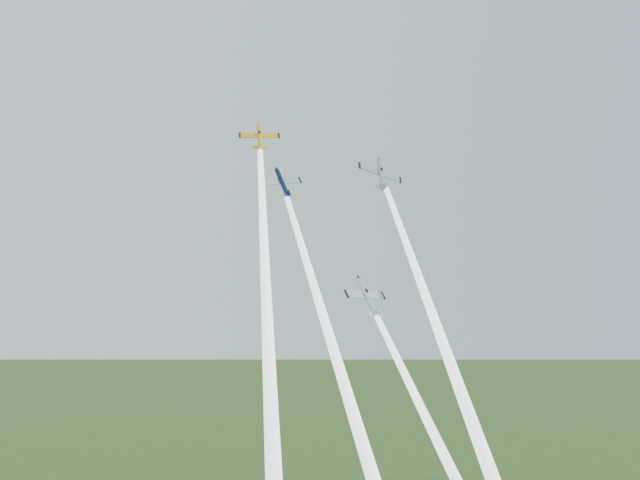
# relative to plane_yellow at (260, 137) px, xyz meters

# --- Properties ---
(plane_yellow) EXTENTS (7.71, 6.22, 6.32)m
(plane_yellow) POSITION_rel_plane_yellow_xyz_m (0.00, 0.00, 0.00)
(plane_yellow) COLOR yellow
(smoke_trail_yellow) EXTENTS (11.88, 37.31, 55.62)m
(smoke_trail_yellow) POSITION_rel_plane_yellow_xyz_m (-4.99, -19.11, -29.83)
(smoke_trail_yellow) COLOR white
(plane_navy) EXTENTS (8.63, 5.75, 7.77)m
(plane_navy) POSITION_rel_plane_yellow_xyz_m (4.14, 0.24, -7.50)
(plane_navy) COLOR #0D183B
(smoke_trail_navy) EXTENTS (6.08, 38.75, 56.77)m
(smoke_trail_navy) POSITION_rel_plane_yellow_xyz_m (6.08, -19.80, -37.90)
(smoke_trail_navy) COLOR white
(plane_silver_right) EXTENTS (10.19, 6.34, 9.82)m
(plane_silver_right) POSITION_rel_plane_yellow_xyz_m (20.89, -3.35, -5.61)
(plane_silver_right) COLOR #A5AEB3
(smoke_trail_silver_right) EXTENTS (4.11, 38.22, 55.93)m
(smoke_trail_silver_right) POSITION_rel_plane_yellow_xyz_m (21.80, -23.18, -35.59)
(smoke_trail_silver_right) COLOR white
(plane_silver_low) EXTENTS (10.03, 8.71, 8.25)m
(plane_silver_low) POSITION_rel_plane_yellow_xyz_m (13.59, -12.85, -26.59)
(plane_silver_low) COLOR silver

